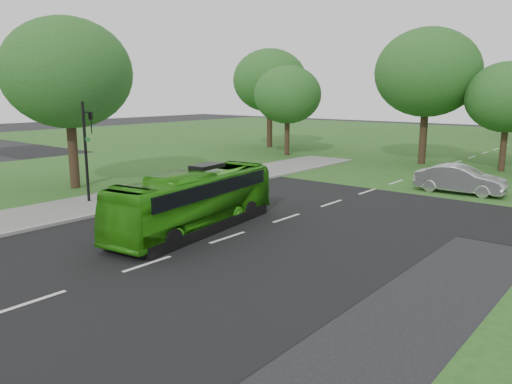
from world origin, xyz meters
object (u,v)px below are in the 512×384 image
(tree_park_a, at_px, (287,95))
(tree_park_c, at_px, (508,97))
(tree_park_b, at_px, (427,73))
(tree_side_near, at_px, (67,73))
(bus, at_px, (195,201))
(traffic_light, at_px, (87,145))
(sedan, at_px, (460,179))
(tree_park_f, at_px, (270,81))

(tree_park_a, xyz_separation_m, tree_park_c, (17.55, 2.42, -0.10))
(tree_park_a, distance_m, tree_park_b, 11.96)
(tree_side_near, bearing_deg, bus, -8.64)
(tree_park_c, bearing_deg, traffic_light, -118.47)
(sedan, relative_size, traffic_light, 0.93)
(tree_park_b, bearing_deg, bus, -89.84)
(tree_park_b, xyz_separation_m, tree_park_c, (5.98, -0.11, -1.83))
(bus, height_order, sedan, bus)
(tree_side_near, xyz_separation_m, sedan, (18.51, 13.06, -5.95))
(tree_park_c, bearing_deg, tree_park_b, 178.96)
(bus, bearing_deg, tree_park_b, 81.89)
(tree_park_a, height_order, tree_park_b, tree_park_b)
(tree_side_near, distance_m, bus, 13.68)
(tree_park_b, bearing_deg, traffic_light, -106.85)
(tree_park_b, xyz_separation_m, tree_side_near, (-12.31, -23.31, -0.40))
(tree_park_a, relative_size, tree_park_f, 0.80)
(tree_park_f, xyz_separation_m, sedan, (23.15, -12.08, -5.99))
(tree_park_b, height_order, tree_park_f, tree_park_b)
(tree_park_f, relative_size, tree_side_near, 1.00)
(tree_park_a, distance_m, traffic_light, 23.18)
(tree_park_b, xyz_separation_m, tree_park_f, (-16.94, 1.83, -0.35))
(tree_park_c, bearing_deg, tree_side_near, -128.25)
(tree_park_a, relative_size, traffic_light, 1.53)
(sedan, bearing_deg, tree_park_c, -1.81)
(tree_park_a, xyz_separation_m, tree_side_near, (-0.74, -20.78, 1.33))
(tree_park_b, distance_m, tree_park_f, 17.05)
(tree_park_b, xyz_separation_m, bus, (0.07, -25.19, -5.90))
(tree_park_b, relative_size, traffic_light, 2.03)
(tree_park_b, height_order, tree_park_c, tree_park_b)
(tree_park_a, height_order, tree_park_f, tree_park_f)
(tree_park_b, distance_m, tree_side_near, 26.36)
(tree_park_c, xyz_separation_m, bus, (-5.91, -25.08, -4.07))
(tree_park_c, height_order, sedan, tree_park_c)
(tree_park_f, bearing_deg, tree_park_c, -4.84)
(traffic_light, bearing_deg, bus, -24.48)
(tree_park_c, relative_size, bus, 0.87)
(tree_park_b, relative_size, sedan, 2.17)
(tree_park_f, height_order, traffic_light, tree_park_f)
(tree_park_a, xyz_separation_m, tree_park_b, (11.56, 2.52, 1.73))
(bus, bearing_deg, tree_park_a, 108.90)
(tree_side_near, bearing_deg, traffic_light, -22.57)
(tree_park_a, bearing_deg, tree_park_f, 141.01)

